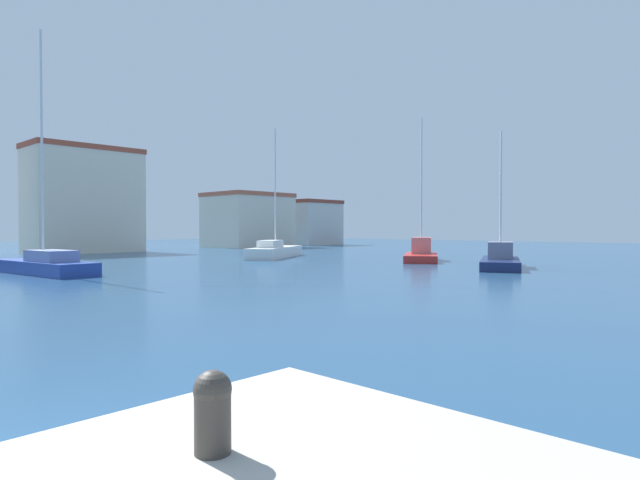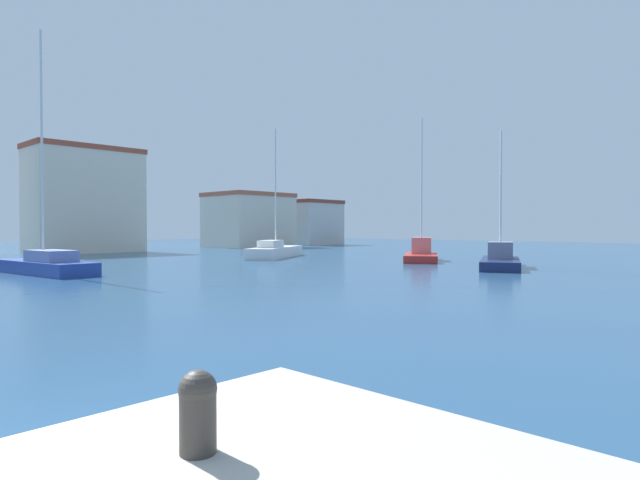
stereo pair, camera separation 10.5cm
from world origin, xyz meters
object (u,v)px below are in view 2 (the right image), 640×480
mooring_bollard (198,409)px  sailboat_red_far_right (421,252)px  sailboat_navy_outer_mooring (500,259)px  sailboat_white_behind_lamppost (275,251)px  sailboat_blue_distant_east (45,264)px

mooring_bollard → sailboat_red_far_right: 36.67m
sailboat_navy_outer_mooring → sailboat_white_behind_lamppost: bearing=95.5°
sailboat_red_far_right → sailboat_navy_outer_mooring: size_ratio=1.26×
mooring_bollard → sailboat_blue_distant_east: size_ratio=0.04×
mooring_bollard → sailboat_white_behind_lamppost: (27.17, 29.98, -0.69)m
mooring_bollard → sailboat_red_far_right: bearing=30.7°
sailboat_navy_outer_mooring → sailboat_white_behind_lamppost: size_ratio=0.78×
sailboat_navy_outer_mooring → sailboat_white_behind_lamppost: (-1.79, 18.51, -0.01)m
mooring_bollard → sailboat_white_behind_lamppost: sailboat_white_behind_lamppost is taller
mooring_bollard → sailboat_blue_distant_east: 28.15m
sailboat_blue_distant_east → sailboat_navy_outer_mooring: 25.77m
mooring_bollard → sailboat_white_behind_lamppost: bearing=47.8°
sailboat_white_behind_lamppost → sailboat_blue_distant_east: bearing=-170.7°
sailboat_blue_distant_east → sailboat_white_behind_lamppost: size_ratio=1.21×
sailboat_blue_distant_east → sailboat_white_behind_lamppost: bearing=9.3°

